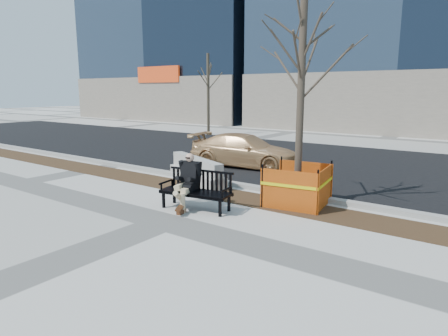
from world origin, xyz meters
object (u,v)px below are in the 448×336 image
(seated_man, at_px, (189,208))
(jersey_barrier_left, at_px, (197,183))
(bench, at_px, (196,209))
(tree_fence, at_px, (297,204))
(sedan, at_px, (245,166))

(seated_man, bearing_deg, jersey_barrier_left, 116.40)
(bench, distance_m, jersey_barrier_left, 2.78)
(bench, distance_m, seated_man, 0.24)
(seated_man, distance_m, tree_fence, 2.70)
(tree_fence, bearing_deg, seated_man, -138.23)
(bench, height_order, tree_fence, tree_fence)
(bench, height_order, seated_man, seated_man)
(seated_man, bearing_deg, tree_fence, 32.62)
(bench, xyz_separation_m, sedan, (-2.02, 5.26, 0.00))
(tree_fence, distance_m, jersey_barrier_left, 3.56)
(seated_man, xyz_separation_m, jersey_barrier_left, (-1.53, 2.14, 0.00))
(seated_man, bearing_deg, bench, -11.53)
(jersey_barrier_left, bearing_deg, bench, -27.17)
(bench, relative_size, seated_man, 1.34)
(seated_man, distance_m, sedan, 5.55)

